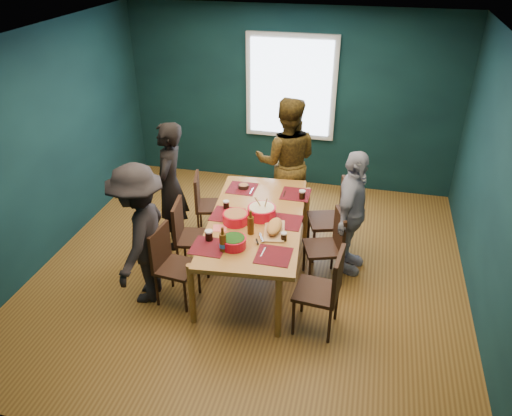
{
  "coord_description": "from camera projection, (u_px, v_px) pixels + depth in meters",
  "views": [
    {
      "loc": [
        1.19,
        -4.74,
        3.64
      ],
      "look_at": [
        0.09,
        -0.12,
        0.94
      ],
      "focal_mm": 35.0,
      "sensor_mm": 36.0,
      "label": 1
    }
  ],
  "objects": [
    {
      "name": "cola_glass_a",
      "position": [
        209.0,
        235.0,
        5.17
      ],
      "size": [
        0.08,
        0.08,
        0.12
      ],
      "color": "black",
      "rests_on": "dining_table"
    },
    {
      "name": "chair_left_near",
      "position": [
        169.0,
        260.0,
        5.35
      ],
      "size": [
        0.44,
        0.44,
        0.88
      ],
      "rotation": [
        0.0,
        0.0,
        -0.1
      ],
      "color": "#321E10",
      "rests_on": "floor"
    },
    {
      "name": "cola_glass_b",
      "position": [
        284.0,
        236.0,
        5.17
      ],
      "size": [
        0.07,
        0.07,
        0.09
      ],
      "color": "black",
      "rests_on": "dining_table"
    },
    {
      "name": "chair_right_mid",
      "position": [
        330.0,
        242.0,
        5.66
      ],
      "size": [
        0.5,
        0.5,
        0.88
      ],
      "rotation": [
        0.0,
        0.0,
        0.33
      ],
      "color": "#321E10",
      "rests_on": "floor"
    },
    {
      "name": "beer_bottle_a",
      "position": [
        223.0,
        243.0,
        4.98
      ],
      "size": [
        0.07,
        0.07,
        0.28
      ],
      "color": "#42280B",
      "rests_on": "dining_table"
    },
    {
      "name": "room",
      "position": [
        256.0,
        157.0,
        5.6
      ],
      "size": [
        5.01,
        5.01,
        2.71
      ],
      "color": "olive",
      "rests_on": "ground"
    },
    {
      "name": "bowl_salad",
      "position": [
        235.0,
        218.0,
        5.48
      ],
      "size": [
        0.28,
        0.28,
        0.12
      ],
      "color": "red",
      "rests_on": "dining_table"
    },
    {
      "name": "chair_right_near",
      "position": [
        326.0,
        286.0,
        4.9
      ],
      "size": [
        0.47,
        0.47,
        0.94
      ],
      "rotation": [
        0.0,
        0.0,
        -0.1
      ],
      "color": "#321E10",
      "rests_on": "floor"
    },
    {
      "name": "person_back",
      "position": [
        287.0,
        162.0,
        6.67
      ],
      "size": [
        0.94,
        0.78,
        1.77
      ],
      "primitive_type": "imported",
      "rotation": [
        0.0,
        0.0,
        3.28
      ],
      "color": "black",
      "rests_on": "floor"
    },
    {
      "name": "chair_left_mid",
      "position": [
        187.0,
        231.0,
        5.83
      ],
      "size": [
        0.46,
        0.46,
        0.9
      ],
      "rotation": [
        0.0,
        0.0,
        0.15
      ],
      "color": "#321E10",
      "rests_on": "floor"
    },
    {
      "name": "chair_right_far",
      "position": [
        336.0,
        214.0,
        6.08
      ],
      "size": [
        0.56,
        0.56,
        0.99
      ],
      "rotation": [
        0.0,
        0.0,
        0.3
      ],
      "color": "#321E10",
      "rests_on": "floor"
    },
    {
      "name": "person_near_left",
      "position": [
        140.0,
        235.0,
        5.24
      ],
      "size": [
        0.7,
        1.09,
        1.6
      ],
      "primitive_type": "imported",
      "rotation": [
        0.0,
        0.0,
        4.81
      ],
      "color": "black",
      "rests_on": "floor"
    },
    {
      "name": "cola_glass_c",
      "position": [
        302.0,
        194.0,
        5.96
      ],
      "size": [
        0.08,
        0.08,
        0.11
      ],
      "color": "black",
      "rests_on": "dining_table"
    },
    {
      "name": "napkin_b",
      "position": [
        220.0,
        228.0,
        5.4
      ],
      "size": [
        0.18,
        0.18,
        0.0
      ],
      "primitive_type": "cube",
      "rotation": [
        0.0,
        0.0,
        0.25
      ],
      "color": "#E3635F",
      "rests_on": "dining_table"
    },
    {
      "name": "cola_glass_d",
      "position": [
        226.0,
        204.0,
        5.75
      ],
      "size": [
        0.07,
        0.07,
        0.1
      ],
      "color": "black",
      "rests_on": "dining_table"
    },
    {
      "name": "napkin_a",
      "position": [
        291.0,
        222.0,
        5.52
      ],
      "size": [
        0.18,
        0.18,
        0.0
      ],
      "primitive_type": "cube",
      "rotation": [
        0.0,
        0.0,
        0.54
      ],
      "color": "#E3635F",
      "rests_on": "dining_table"
    },
    {
      "name": "dining_table",
      "position": [
        256.0,
        224.0,
        5.62
      ],
      "size": [
        1.22,
        2.14,
        0.78
      ],
      "rotation": [
        0.0,
        0.0,
        0.1
      ],
      "color": "#A77932",
      "rests_on": "floor"
    },
    {
      "name": "beer_bottle_b",
      "position": [
        251.0,
        225.0,
        5.26
      ],
      "size": [
        0.07,
        0.07,
        0.28
      ],
      "color": "#42280B",
      "rests_on": "dining_table"
    },
    {
      "name": "cutting_board",
      "position": [
        274.0,
        228.0,
        5.31
      ],
      "size": [
        0.3,
        0.55,
        0.12
      ],
      "rotation": [
        0.0,
        0.0,
        0.17
      ],
      "color": "tan",
      "rests_on": "dining_table"
    },
    {
      "name": "person_far_left",
      "position": [
        170.0,
        187.0,
        6.15
      ],
      "size": [
        0.47,
        0.65,
        1.66
      ],
      "primitive_type": "imported",
      "rotation": [
        0.0,
        0.0,
        4.83
      ],
      "color": "black",
      "rests_on": "floor"
    },
    {
      "name": "small_bowl",
      "position": [
        244.0,
        186.0,
        6.2
      ],
      "size": [
        0.13,
        0.13,
        0.05
      ],
      "color": "black",
      "rests_on": "dining_table"
    },
    {
      "name": "bowl_dumpling",
      "position": [
        262.0,
        212.0,
        5.57
      ],
      "size": [
        0.32,
        0.32,
        0.3
      ],
      "color": "red",
      "rests_on": "dining_table"
    },
    {
      "name": "chair_left_far",
      "position": [
        205.0,
        200.0,
        6.52
      ],
      "size": [
        0.47,
        0.47,
        0.86
      ],
      "rotation": [
        0.0,
        0.0,
        0.25
      ],
      "color": "#321E10",
      "rests_on": "floor"
    },
    {
      "name": "bowl_herbs",
      "position": [
        234.0,
        242.0,
        5.06
      ],
      "size": [
        0.26,
        0.26,
        0.11
      ],
      "color": "red",
      "rests_on": "dining_table"
    },
    {
      "name": "person_right",
      "position": [
        351.0,
        213.0,
        5.71
      ],
      "size": [
        0.52,
        0.95,
        1.53
      ],
      "primitive_type": "imported",
      "rotation": [
        0.0,
        0.0,
        1.4
      ],
      "color": "white",
      "rests_on": "floor"
    },
    {
      "name": "napkin_c",
      "position": [
        269.0,
        257.0,
        4.93
      ],
      "size": [
        0.13,
        0.13,
        0.0
      ],
      "primitive_type": "cube",
      "rotation": [
        0.0,
        0.0,
        0.01
      ],
      "color": "#E3635F",
      "rests_on": "dining_table"
    }
  ]
}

